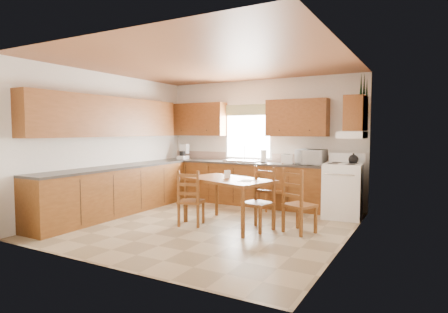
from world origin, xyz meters
The scene contains 35 objects.
floor centered at (0.00, 0.00, 0.00)m, with size 4.50×4.50×0.00m, color #998967.
ceiling centered at (0.00, 0.00, 2.70)m, with size 4.50×4.50×0.00m, color #925834.
wall_left centered at (-2.25, 0.00, 1.35)m, with size 4.50×4.50×0.00m, color white.
wall_right centered at (2.25, 0.00, 1.35)m, with size 4.50×4.50×0.00m, color white.
wall_back centered at (0.00, 2.25, 1.35)m, with size 4.50×4.50×0.00m, color white.
wall_front centered at (0.00, -2.25, 1.35)m, with size 4.50×4.50×0.00m, color white.
lower_cab_back centered at (-0.38, 1.95, 0.44)m, with size 3.75×0.60×0.88m, color brown.
lower_cab_left centered at (-1.95, -0.15, 0.44)m, with size 0.60×3.60×0.88m, color brown.
counter_back centered at (-0.38, 1.95, 0.90)m, with size 3.75×0.63×0.04m, color #393531.
counter_left centered at (-1.95, -0.15, 0.90)m, with size 0.63×3.60×0.04m, color #393531.
backsplash centered at (-0.38, 2.24, 1.01)m, with size 3.75×0.01×0.18m, color gray.
upper_cab_back_left centered at (-1.55, 2.08, 1.85)m, with size 1.41×0.33×0.75m, color brown.
upper_cab_back_right centered at (0.86, 2.08, 1.85)m, with size 1.25×0.33×0.75m, color brown.
upper_cab_left centered at (-2.08, -0.15, 1.85)m, with size 0.33×3.60×0.75m, color brown.
upper_cab_stove centered at (2.08, 1.65, 1.90)m, with size 0.33×0.62×0.62m, color brown.
range_hood centered at (2.03, 1.65, 1.52)m, with size 0.44×0.62×0.12m, color white.
window_frame centered at (-0.30, 2.22, 1.55)m, with size 1.13×0.02×1.18m, color white.
window_pane centered at (-0.30, 2.21, 1.55)m, with size 1.05×0.01×1.10m, color white.
window_valance centered at (-0.30, 2.19, 2.05)m, with size 1.19×0.01×0.24m, color #436331.
sink_basin centered at (-0.30, 1.95, 0.94)m, with size 0.75×0.45×0.04m, color silver.
pine_decal_a centered at (2.21, 1.33, 2.38)m, with size 0.22×0.22×0.36m, color black.
pine_decal_b centered at (2.21, 1.65, 2.42)m, with size 0.22×0.22×0.36m, color black.
pine_decal_c centered at (2.21, 1.97, 2.38)m, with size 0.22×0.22×0.36m, color black.
stove centered at (1.88, 1.67, 0.49)m, with size 0.66×0.68×0.98m, color white.
coffeemaker centered at (-1.89, 1.96, 1.09)m, with size 0.20×0.24×0.34m, color white.
paper_towel centered at (0.21, 1.92, 1.06)m, with size 0.12×0.12×0.27m, color white.
toaster centered at (0.70, 1.94, 1.02)m, with size 0.23×0.15×0.19m, color white.
microwave centered at (1.20, 1.94, 1.07)m, with size 0.51×0.37×0.31m, color white.
dining_table centered at (0.32, 0.14, 0.40)m, with size 1.48×0.85×0.80m, color brown.
chair_near_left centered at (-0.24, -0.13, 0.47)m, with size 0.39×0.37×0.94m, color brown.
chair_near_right centered at (1.50, 0.29, 0.50)m, with size 0.42×0.40×1.00m, color brown.
chair_far_left centered at (0.57, 1.60, 0.46)m, with size 0.39×0.37×0.92m, color brown.
chair_far_right centered at (0.87, 0.13, 0.50)m, with size 0.42×0.40×1.00m, color brown.
table_paper centered at (0.71, 0.03, 0.80)m, with size 0.20×0.27×0.00m, color white.
table_card centered at (0.28, 0.18, 0.86)m, with size 0.10×0.02×0.13m, color white.
Camera 1 is at (3.26, -5.32, 1.60)m, focal length 30.00 mm.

